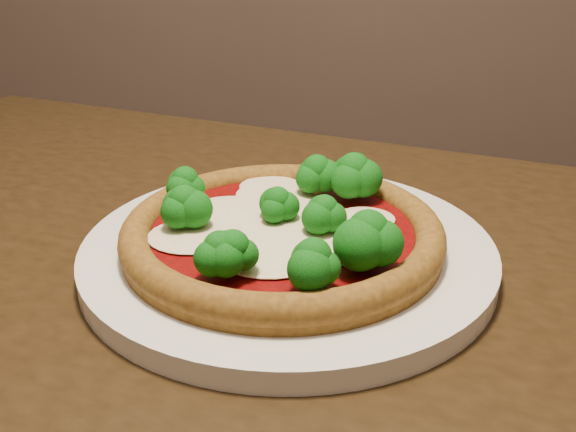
# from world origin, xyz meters

# --- Properties ---
(dining_table) EXTENTS (1.39, 1.07, 0.75)m
(dining_table) POSITION_xyz_m (0.11, -0.17, 0.65)
(dining_table) COLOR black
(dining_table) RESTS_ON floor
(plate) EXTENTS (0.33, 0.33, 0.02)m
(plate) POSITION_xyz_m (0.13, -0.12, 0.76)
(plate) COLOR silver
(plate) RESTS_ON dining_table
(pizza) EXTENTS (0.25, 0.25, 0.06)m
(pizza) POSITION_xyz_m (0.13, -0.13, 0.78)
(pizza) COLOR brown
(pizza) RESTS_ON plate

